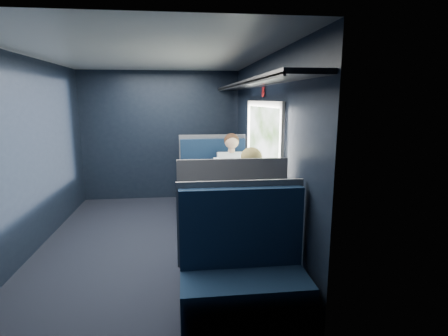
{
  "coord_description": "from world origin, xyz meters",
  "views": [
    {
      "loc": [
        0.4,
        -4.28,
        1.8
      ],
      "look_at": [
        0.9,
        0.0,
        0.95
      ],
      "focal_mm": 28.0,
      "sensor_mm": 36.0,
      "label": 1
    }
  ],
  "objects": [
    {
      "name": "man",
      "position": [
        1.1,
        0.7,
        0.72
      ],
      "size": [
        0.53,
        0.56,
        1.32
      ],
      "color": "black",
      "rests_on": "ground"
    },
    {
      "name": "table",
      "position": [
        1.03,
        0.0,
        0.66
      ],
      "size": [
        0.62,
        1.0,
        0.74
      ],
      "color": "#54565E",
      "rests_on": "ground"
    },
    {
      "name": "cup",
      "position": [
        1.33,
        0.32,
        0.79
      ],
      "size": [
        0.07,
        0.07,
        0.09
      ],
      "primitive_type": "cylinder",
      "color": "white",
      "rests_on": "table"
    },
    {
      "name": "seat_row_back",
      "position": [
        0.85,
        -1.8,
        0.41
      ],
      "size": [
        1.04,
        0.51,
        1.16
      ],
      "color": "#0B1A32",
      "rests_on": "ground"
    },
    {
      "name": "ground",
      "position": [
        0.0,
        0.0,
        -0.01
      ],
      "size": [
        2.8,
        4.2,
        0.01
      ],
      "primitive_type": "cube",
      "color": "black"
    },
    {
      "name": "seat_bay_near",
      "position": [
        0.83,
        0.87,
        0.42
      ],
      "size": [
        1.07,
        0.62,
        1.26
      ],
      "color": "#0B1A32",
      "rests_on": "ground"
    },
    {
      "name": "seat_bay_far",
      "position": [
        0.85,
        -0.87,
        0.41
      ],
      "size": [
        1.04,
        0.62,
        1.26
      ],
      "color": "#0B1A32",
      "rests_on": "ground"
    },
    {
      "name": "seat_row_front",
      "position": [
        0.85,
        1.8,
        0.41
      ],
      "size": [
        1.04,
        0.51,
        1.16
      ],
      "color": "#0B1A32",
      "rests_on": "ground"
    },
    {
      "name": "room_shell",
      "position": [
        0.02,
        0.0,
        1.48
      ],
      "size": [
        3.0,
        4.4,
        2.4
      ],
      "color": "black",
      "rests_on": "ground"
    },
    {
      "name": "woman",
      "position": [
        1.1,
        -0.71,
        0.73
      ],
      "size": [
        0.53,
        0.56,
        1.32
      ],
      "color": "black",
      "rests_on": "ground"
    },
    {
      "name": "bottle_small",
      "position": [
        1.33,
        0.26,
        0.84
      ],
      "size": [
        0.07,
        0.07,
        0.23
      ],
      "color": "silver",
      "rests_on": "table"
    },
    {
      "name": "laptop",
      "position": [
        1.2,
        -0.0,
        0.81
      ],
      "size": [
        0.35,
        0.4,
        0.25
      ],
      "color": "silver",
      "rests_on": "table"
    },
    {
      "name": "papers",
      "position": [
        0.97,
        -0.05,
        0.74
      ],
      "size": [
        0.66,
        0.86,
        0.01
      ],
      "primitive_type": "cube",
      "rotation": [
        0.0,
        0.0,
        0.16
      ],
      "color": "white",
      "rests_on": "table"
    }
  ]
}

